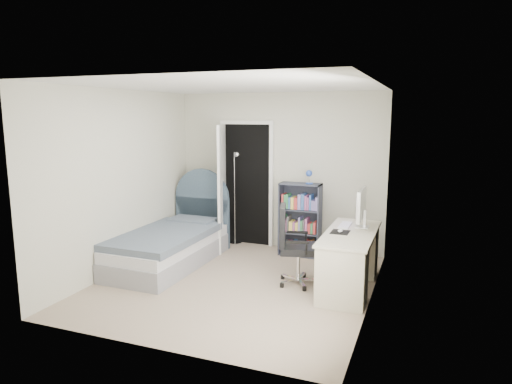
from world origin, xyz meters
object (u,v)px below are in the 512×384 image
(bed, at_px, (172,244))
(desk, at_px, (350,257))
(floor_lamp, at_px, (236,207))
(bookcase, at_px, (300,222))
(nightstand, at_px, (208,220))
(office_chair, at_px, (292,241))

(bed, bearing_deg, desk, -1.40)
(desk, bearing_deg, floor_lamp, 148.24)
(bed, height_order, floor_lamp, floor_lamp)
(bed, height_order, desk, bed)
(floor_lamp, height_order, bookcase, floor_lamp)
(nightstand, height_order, floor_lamp, floor_lamp)
(bed, relative_size, desk, 1.41)
(bookcase, relative_size, desk, 0.90)
(bed, relative_size, nightstand, 3.54)
(office_chair, bearing_deg, nightstand, 144.43)
(nightstand, height_order, bookcase, bookcase)
(bed, xyz_separation_m, bookcase, (1.65, 1.02, 0.24))
(bed, distance_m, bookcase, 1.96)
(floor_lamp, height_order, desk, floor_lamp)
(bed, xyz_separation_m, floor_lamp, (0.48, 1.25, 0.34))
(floor_lamp, relative_size, desk, 1.04)
(nightstand, relative_size, bookcase, 0.44)
(bed, relative_size, bookcase, 1.57)
(nightstand, xyz_separation_m, desk, (2.60, -1.23, 0.01))
(bookcase, distance_m, desk, 1.44)
(desk, relative_size, office_chair, 1.45)
(nightstand, xyz_separation_m, office_chair, (1.88, -1.34, 0.17))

